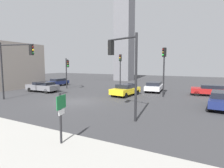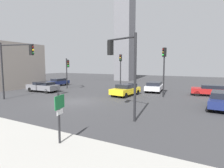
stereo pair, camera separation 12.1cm
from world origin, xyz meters
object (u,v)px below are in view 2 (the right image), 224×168
Objects in this scene: traffic_light_4 at (122,60)px; direction_sign at (59,112)px; traffic_light_0 at (16,59)px; car_1 at (210,90)px; traffic_light_1 at (67,67)px; car_2 at (58,82)px; car_3 at (154,86)px; car_4 at (223,100)px; traffic_light_2 at (164,63)px; car_5 at (43,87)px; car_0 at (126,90)px; traffic_light_3 at (120,65)px.

direction_sign is at bearing 102.39° from traffic_light_4.
traffic_light_0 reaches higher than car_1.
traffic_light_1 is (-1.09, 8.82, -0.98)m from traffic_light_0.
direction_sign reaches higher than car_2.
car_4 reaches higher than car_3.
traffic_light_1 is 14.03m from traffic_light_2.
car_5 is at bearing 97.03° from traffic_light_0.
traffic_light_2 is 1.27× the size of car_0.
traffic_light_4 is at bearing 7.27° from traffic_light_1.
traffic_light_2 is 0.98× the size of traffic_light_4.
car_3 is 1.04× the size of car_5.
direction_sign is 0.49× the size of car_4.
traffic_light_2 is at bearing 31.22° from car_1.
traffic_light_1 is at bearing -66.23° from traffic_light_3.
car_3 reaches higher than car_2.
car_2 is at bearing 88.15° from car_3.
traffic_light_1 is 19.21m from car_1.
traffic_light_0 reaches higher than traffic_light_3.
direction_sign is at bearing 19.03° from car_0.
car_2 is at bearing 100.23° from traffic_light_0.
car_0 reaches higher than car_5.
traffic_light_0 is 1.31× the size of car_5.
traffic_light_1 is 12.83m from car_3.
car_2 is 0.88× the size of car_3.
car_0 is 11.30m from car_5.
traffic_light_1 is at bearing 5.90° from car_1.
traffic_light_2 is (1.11, 14.95, 2.26)m from direction_sign.
traffic_light_0 is 1.36× the size of car_0.
traffic_light_4 is at bearing 19.92° from traffic_light_3.
traffic_light_0 reaches higher than car_4.
traffic_light_3 is 5.97m from car_3.
traffic_light_3 is 1.10× the size of car_4.
traffic_light_2 is at bearing 55.59° from traffic_light_3.
car_2 is (-11.21, -1.49, -2.90)m from traffic_light_3.
car_4 is (7.65, -6.91, 0.04)m from car_3.
car_2 is at bearing -100.33° from car_4.
traffic_light_1 is at bearing -96.29° from car_4.
car_1 is (17.62, 12.36, -3.52)m from traffic_light_0.
car_3 is at bearing -129.33° from car_4.
car_2 is (-5.52, 11.29, -3.52)m from traffic_light_0.
traffic_light_0 is 1.15× the size of traffic_light_3.
traffic_light_2 is 1.18× the size of car_4.
car_3 is at bearing -65.79° from traffic_light_4.
car_0 is 9.98m from car_4.
traffic_light_4 reaches higher than car_1.
car_4 is (5.64, -3.25, -3.07)m from traffic_light_2.
car_3 is at bearing 33.30° from traffic_light_0.
direction_sign reaches higher than car_5.
car_4 is at bearing 54.69° from traffic_light_3.
traffic_light_0 is at bearing -40.57° from traffic_light_1.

